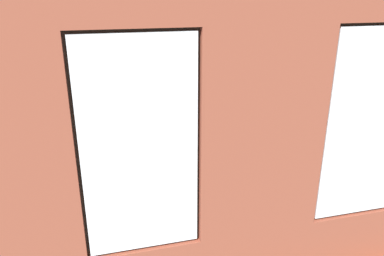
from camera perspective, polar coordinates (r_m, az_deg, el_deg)
ground_plane at (r=6.70m, az=-0.03°, el=-7.29°), size 6.22×6.11×0.10m
brick_wall_with_windows at (r=3.75m, az=10.48°, el=-4.48°), size 5.62×0.30×3.12m
white_wall_right at (r=5.86m, az=-26.61°, el=3.34°), size 0.10×5.11×3.12m
couch_by_window at (r=4.88m, az=7.27°, el=-13.88°), size 1.71×0.87×0.80m
couch_left at (r=7.07m, az=17.46°, el=-3.34°), size 1.00×2.10×0.80m
coffee_table at (r=6.51m, az=-3.12°, el=-3.96°), size 1.54×0.79×0.43m
cup_ceramic at (r=6.39m, az=-1.91°, el=-3.45°), size 0.09×0.09×0.11m
remote_black at (r=6.49m, az=-3.13°, el=-3.48°), size 0.17×0.05×0.02m
media_console at (r=6.63m, az=-21.70°, el=-5.94°), size 1.14×0.42×0.57m
tv_flatscreen at (r=6.41m, az=-22.38°, el=-1.17°), size 0.92×0.20×0.62m
papasan_chair at (r=7.91m, az=-5.91°, el=0.99°), size 1.11×1.11×0.69m
potted_plant_near_tv at (r=5.51m, az=-17.43°, el=-7.01°), size 0.89×1.00×1.32m
potted_plant_foreground_right at (r=8.05m, az=-18.87°, el=3.93°), size 1.00×0.88×1.45m
potted_plant_corner_near_left at (r=9.02m, az=10.60°, el=3.59°), size 0.55×0.55×0.78m
potted_plant_mid_room_small at (r=7.45m, az=6.06°, el=-1.50°), size 0.26×0.26×0.46m
potted_plant_by_left_couch at (r=8.09m, az=9.63°, el=0.40°), size 0.36×0.36×0.50m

